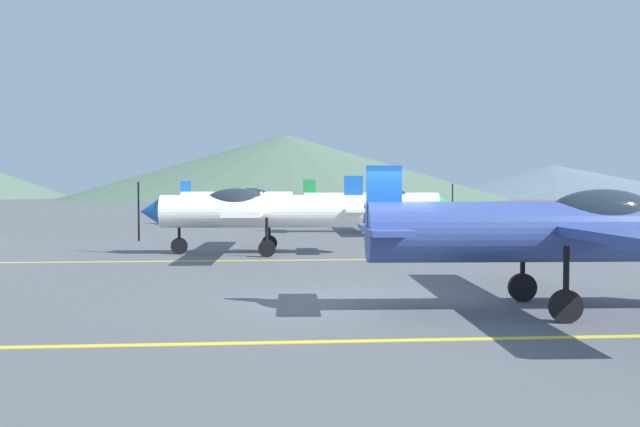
{
  "coord_description": "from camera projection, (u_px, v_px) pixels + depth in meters",
  "views": [
    {
      "loc": [
        -1.85,
        -12.98,
        2.22
      ],
      "look_at": [
        0.34,
        14.0,
        1.2
      ],
      "focal_mm": 39.11,
      "sensor_mm": 36.0,
      "label": 1
    }
  ],
  "objects": [
    {
      "name": "apron_line_near",
      "position": [
        393.0,
        340.0,
        10.05
      ],
      "size": [
        80.0,
        0.16,
        0.01
      ],
      "primitive_type": "cube",
      "color": "yellow",
      "rests_on": "ground_plane"
    },
    {
      "name": "airplane_far",
      "position": [
        377.0,
        203.0,
        34.37
      ],
      "size": [
        7.51,
        8.66,
        2.6
      ],
      "color": "silver",
      "rests_on": "ground_plane"
    },
    {
      "name": "airplane_near",
      "position": [
        570.0,
        230.0,
        12.4
      ],
      "size": [
        7.53,
        8.67,
        2.6
      ],
      "color": "#33478C",
      "rests_on": "ground_plane"
    },
    {
      "name": "hill_centerright",
      "position": [
        553.0,
        181.0,
        157.8
      ],
      "size": [
        69.84,
        69.84,
        7.31
      ],
      "primitive_type": "cone",
      "color": "slate",
      "rests_on": "ground_plane"
    },
    {
      "name": "airplane_back",
      "position": [
        242.0,
        200.0,
        42.05
      ],
      "size": [
        7.54,
        8.68,
        2.6
      ],
      "color": "white",
      "rests_on": "ground_plane"
    },
    {
      "name": "hill_centerleft",
      "position": [
        285.0,
        167.0,
        136.03
      ],
      "size": [
        85.68,
        85.68,
        12.51
      ],
      "primitive_type": "cone",
      "color": "#4C6651",
      "rests_on": "ground_plane"
    },
    {
      "name": "apron_line_far",
      "position": [
        325.0,
        260.0,
        21.2
      ],
      "size": [
        80.0,
        0.16,
        0.01
      ],
      "primitive_type": "cube",
      "color": "yellow",
      "rests_on": "ground_plane"
    },
    {
      "name": "ground_plane",
      "position": [
        362.0,
        305.0,
        13.16
      ],
      "size": [
        400.0,
        400.0,
        0.0
      ],
      "primitive_type": "plane",
      "color": "#54565B"
    },
    {
      "name": "airplane_mid",
      "position": [
        253.0,
        210.0,
        23.09
      ],
      "size": [
        7.53,
        8.67,
        2.6
      ],
      "color": "white",
      "rests_on": "ground_plane"
    }
  ]
}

